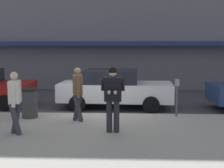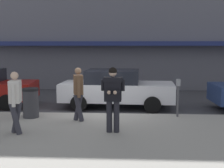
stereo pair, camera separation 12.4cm
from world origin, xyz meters
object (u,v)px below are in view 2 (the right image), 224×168
at_px(man_texting_on_phone, 113,93).
at_px(pedestrian_in_light_coat, 15,99).
at_px(trash_bin, 31,103).
at_px(parked_sedan_mid, 116,88).
at_px(pedestrian_dark_coat, 78,91).
at_px(parking_meter, 178,92).

xyz_separation_m(man_texting_on_phone, pedestrian_in_light_coat, (-2.61, -0.28, -0.14)).
height_order(man_texting_on_phone, pedestrian_in_light_coat, man_texting_on_phone).
bearing_deg(man_texting_on_phone, trash_bin, 150.15).
bearing_deg(pedestrian_in_light_coat, trash_bin, 96.22).
xyz_separation_m(parked_sedan_mid, pedestrian_dark_coat, (-1.07, -2.79, 0.32)).
bearing_deg(trash_bin, pedestrian_dark_coat, -12.47).
bearing_deg(parking_meter, parked_sedan_mid, 136.29).
relative_size(man_texting_on_phone, pedestrian_in_light_coat, 1.06).
bearing_deg(parking_meter, trash_bin, -175.73).
xyz_separation_m(man_texting_on_phone, trash_bin, (-2.82, 1.62, -0.62)).
height_order(man_texting_on_phone, parking_meter, man_texting_on_phone).
bearing_deg(parked_sedan_mid, pedestrian_dark_coat, -111.00).
bearing_deg(man_texting_on_phone, parking_meter, 43.83).
height_order(pedestrian_dark_coat, trash_bin, pedestrian_dark_coat).
bearing_deg(parking_meter, man_texting_on_phone, -136.17).
height_order(parked_sedan_mid, man_texting_on_phone, man_texting_on_phone).
bearing_deg(pedestrian_dark_coat, parked_sedan_mid, 69.00).
bearing_deg(parked_sedan_mid, parking_meter, -43.71).
relative_size(pedestrian_in_light_coat, trash_bin, 1.74).
distance_m(parked_sedan_mid, pedestrian_in_light_coat, 5.02).
relative_size(pedestrian_in_light_coat, parking_meter, 1.34).
xyz_separation_m(pedestrian_dark_coat, parking_meter, (3.23, 0.73, -0.14)).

